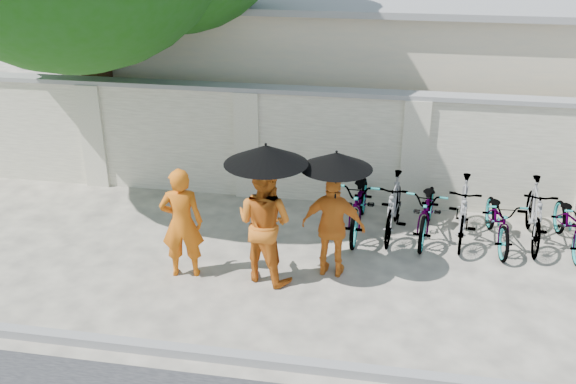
# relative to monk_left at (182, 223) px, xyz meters

# --- Properties ---
(ground) EXTENTS (80.00, 80.00, 0.00)m
(ground) POSITION_rel_monk_left_xyz_m (1.27, -0.13, -0.84)
(ground) COLOR beige
(kerb) EXTENTS (40.00, 0.16, 0.12)m
(kerb) POSITION_rel_monk_left_xyz_m (1.27, -1.83, -0.78)
(kerb) COLOR gray
(kerb) RESTS_ON ground
(compound_wall) EXTENTS (20.00, 0.30, 2.00)m
(compound_wall) POSITION_rel_monk_left_xyz_m (2.27, 3.07, 0.16)
(compound_wall) COLOR #EDE7CB
(compound_wall) RESTS_ON ground
(building_behind) EXTENTS (14.00, 6.00, 3.20)m
(building_behind) POSITION_rel_monk_left_xyz_m (3.27, 6.87, 0.76)
(building_behind) COLOR beige
(building_behind) RESTS_ON ground
(monk_left) EXTENTS (0.68, 0.52, 1.67)m
(monk_left) POSITION_rel_monk_left_xyz_m (0.00, 0.00, 0.00)
(monk_left) COLOR #D4610F
(monk_left) RESTS_ON ground
(monk_center) EXTENTS (1.06, 0.95, 1.79)m
(monk_center) POSITION_rel_monk_left_xyz_m (1.19, 0.11, 0.06)
(monk_center) COLOR #C96318
(monk_center) RESTS_ON ground
(parasol_center) EXTENTS (1.14, 1.14, 1.07)m
(parasol_center) POSITION_rel_monk_left_xyz_m (1.24, 0.03, 1.12)
(parasol_center) COLOR black
(parasol_center) RESTS_ON ground
(monk_right) EXTENTS (0.95, 0.47, 1.57)m
(monk_right) POSITION_rel_monk_left_xyz_m (2.14, 0.38, -0.05)
(monk_right) COLOR orange
(monk_right) RESTS_ON ground
(parasol_right) EXTENTS (1.00, 1.00, 1.05)m
(parasol_right) POSITION_rel_monk_left_xyz_m (2.16, 0.30, 0.99)
(parasol_right) COLOR black
(parasol_right) RESTS_ON ground
(bike_0) EXTENTS (0.76, 1.99, 1.03)m
(bike_0) POSITION_rel_monk_left_xyz_m (2.42, 1.88, -0.32)
(bike_0) COLOR #ABABAB
(bike_0) RESTS_ON ground
(bike_1) EXTENTS (0.66, 1.73, 1.01)m
(bike_1) POSITION_rel_monk_left_xyz_m (2.98, 1.83, -0.33)
(bike_1) COLOR #ABABAB
(bike_1) RESTS_ON ground
(bike_2) EXTENTS (0.85, 1.87, 0.95)m
(bike_2) POSITION_rel_monk_left_xyz_m (3.53, 1.86, -0.36)
(bike_2) COLOR #ABABAB
(bike_2) RESTS_ON ground
(bike_3) EXTENTS (0.65, 1.75, 1.03)m
(bike_3) POSITION_rel_monk_left_xyz_m (4.08, 1.84, -0.32)
(bike_3) COLOR #ABABAB
(bike_3) RESTS_ON ground
(bike_4) EXTENTS (0.70, 1.70, 0.87)m
(bike_4) POSITION_rel_monk_left_xyz_m (4.63, 1.78, -0.40)
(bike_4) COLOR #ABABAB
(bike_4) RESTS_ON ground
(bike_5) EXTENTS (0.61, 1.76, 1.04)m
(bike_5) POSITION_rel_monk_left_xyz_m (5.18, 1.92, -0.32)
(bike_5) COLOR #ABABAB
(bike_5) RESTS_ON ground
(bike_6) EXTENTS (0.68, 1.69, 0.87)m
(bike_6) POSITION_rel_monk_left_xyz_m (5.74, 1.82, -0.40)
(bike_6) COLOR #ABABAB
(bike_6) RESTS_ON ground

